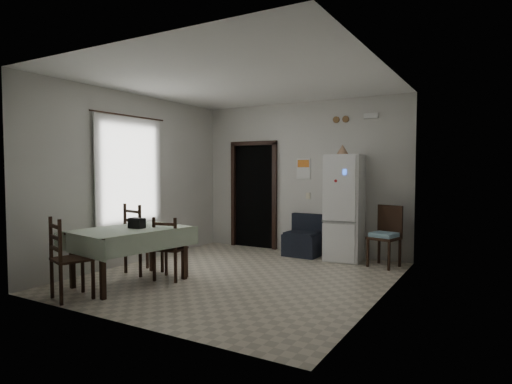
{
  "coord_description": "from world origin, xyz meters",
  "views": [
    {
      "loc": [
        3.39,
        -5.35,
        1.61
      ],
      "look_at": [
        0.0,
        0.5,
        1.25
      ],
      "focal_mm": 30.0,
      "sensor_mm": 36.0,
      "label": 1
    }
  ],
  "objects_px": {
    "dining_chair_near_head": "(72,258)",
    "dining_chair_far_left": "(144,238)",
    "dining_table": "(130,256)",
    "corner_chair": "(384,236)",
    "navy_seat": "(303,235)",
    "dining_chair_far_right": "(171,248)",
    "fridge": "(345,208)"
  },
  "relations": [
    {
      "from": "dining_chair_near_head",
      "to": "dining_chair_far_left",
      "type": "bearing_deg",
      "value": -62.47
    },
    {
      "from": "dining_table",
      "to": "dining_chair_far_left",
      "type": "height_order",
      "value": "dining_chair_far_left"
    },
    {
      "from": "corner_chair",
      "to": "dining_chair_far_left",
      "type": "bearing_deg",
      "value": -129.82
    },
    {
      "from": "corner_chair",
      "to": "navy_seat",
      "type": "bearing_deg",
      "value": -172.43
    },
    {
      "from": "dining_table",
      "to": "dining_chair_far_left",
      "type": "relative_size",
      "value": 1.38
    },
    {
      "from": "corner_chair",
      "to": "dining_table",
      "type": "bearing_deg",
      "value": -120.78
    },
    {
      "from": "dining_chair_far_right",
      "to": "corner_chair",
      "type": "bearing_deg",
      "value": -149.27
    },
    {
      "from": "dining_chair_far_left",
      "to": "dining_chair_near_head",
      "type": "bearing_deg",
      "value": 109.05
    },
    {
      "from": "dining_chair_far_left",
      "to": "dining_table",
      "type": "bearing_deg",
      "value": 128.82
    },
    {
      "from": "dining_chair_far_left",
      "to": "navy_seat",
      "type": "bearing_deg",
      "value": -112.46
    },
    {
      "from": "corner_chair",
      "to": "dining_chair_far_left",
      "type": "xyz_separation_m",
      "value": [
        -3.14,
        -2.27,
        0.04
      ]
    },
    {
      "from": "dining_chair_far_right",
      "to": "dining_chair_near_head",
      "type": "distance_m",
      "value": 1.4
    },
    {
      "from": "corner_chair",
      "to": "dining_chair_near_head",
      "type": "bearing_deg",
      "value": -114.09
    },
    {
      "from": "navy_seat",
      "to": "fridge",
      "type": "bearing_deg",
      "value": 1.41
    },
    {
      "from": "fridge",
      "to": "dining_chair_far_left",
      "type": "xyz_separation_m",
      "value": [
        -2.41,
        -2.45,
        -0.39
      ]
    },
    {
      "from": "dining_chair_far_left",
      "to": "dining_chair_near_head",
      "type": "relative_size",
      "value": 1.06
    },
    {
      "from": "navy_seat",
      "to": "dining_chair_far_right",
      "type": "distance_m",
      "value": 2.73
    },
    {
      "from": "dining_chair_far_left",
      "to": "dining_chair_near_head",
      "type": "height_order",
      "value": "dining_chair_far_left"
    },
    {
      "from": "navy_seat",
      "to": "dining_chair_far_right",
      "type": "xyz_separation_m",
      "value": [
        -0.98,
        -2.55,
        0.08
      ]
    },
    {
      "from": "fridge",
      "to": "dining_table",
      "type": "distance_m",
      "value": 3.72
    },
    {
      "from": "fridge",
      "to": "dining_table",
      "type": "bearing_deg",
      "value": -129.61
    },
    {
      "from": "dining_table",
      "to": "dining_chair_near_head",
      "type": "relative_size",
      "value": 1.46
    },
    {
      "from": "dining_table",
      "to": "fridge",
      "type": "bearing_deg",
      "value": 65.32
    },
    {
      "from": "dining_chair_near_head",
      "to": "dining_chair_far_right",
      "type": "bearing_deg",
      "value": -88.29
    },
    {
      "from": "navy_seat",
      "to": "corner_chair",
      "type": "height_order",
      "value": "corner_chair"
    },
    {
      "from": "dining_chair_near_head",
      "to": "fridge",
      "type": "bearing_deg",
      "value": -100.22
    },
    {
      "from": "corner_chair",
      "to": "dining_chair_far_left",
      "type": "height_order",
      "value": "dining_chair_far_left"
    },
    {
      "from": "corner_chair",
      "to": "dining_chair_far_left",
      "type": "distance_m",
      "value": 3.88
    },
    {
      "from": "dining_chair_near_head",
      "to": "navy_seat",
      "type": "bearing_deg",
      "value": -90.57
    },
    {
      "from": "dining_table",
      "to": "dining_chair_near_head",
      "type": "xyz_separation_m",
      "value": [
        -0.09,
        -0.87,
        0.12
      ]
    },
    {
      "from": "dining_chair_far_right",
      "to": "dining_chair_near_head",
      "type": "xyz_separation_m",
      "value": [
        -0.42,
        -1.33,
        0.05
      ]
    },
    {
      "from": "dining_chair_far_right",
      "to": "dining_table",
      "type": "bearing_deg",
      "value": 41.96
    }
  ]
}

